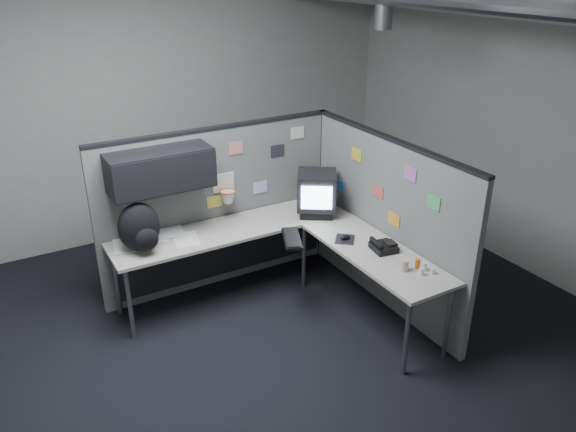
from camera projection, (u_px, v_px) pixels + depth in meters
room at (358, 95)px, 4.25m from camera, size 5.62×5.62×3.22m
partition_back at (205, 196)px, 5.31m from camera, size 2.44×0.42×1.63m
partition_right at (384, 222)px, 5.20m from camera, size 0.07×2.23×1.63m
desk at (269, 244)px, 5.23m from camera, size 2.31×2.11×0.73m
monitor at (317, 193)px, 5.50m from camera, size 0.52×0.52×0.43m
keyboard at (292, 238)px, 5.04m from camera, size 0.31×0.45×0.04m
mouse at (345, 238)px, 5.06m from camera, size 0.26×0.26×0.04m
phone at (383, 246)px, 4.86m from camera, size 0.22×0.24×0.10m
bottles at (423, 267)px, 4.54m from camera, size 0.13×0.17×0.08m
cup at (404, 265)px, 4.54m from camera, size 0.09×0.09×0.10m
papers at (160, 238)px, 5.08m from camera, size 0.77×0.56×0.01m
backpack at (140, 228)px, 4.79m from camera, size 0.41×0.39×0.44m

